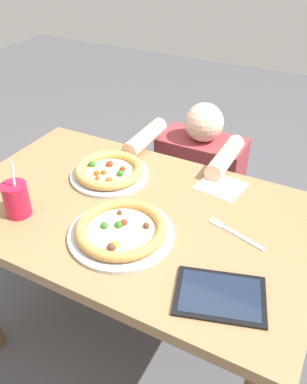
{
  "coord_description": "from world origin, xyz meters",
  "views": [
    {
      "loc": [
        0.56,
        -0.92,
        1.59
      ],
      "look_at": [
        0.04,
        0.09,
        0.78
      ],
      "focal_mm": 37.11,
      "sensor_mm": 36.0,
      "label": 1
    }
  ],
  "objects_px": {
    "fork": "(233,232)",
    "tablet": "(220,296)",
    "drink_cup_colored": "(16,199)",
    "diner_seated": "(198,196)",
    "pizza_near": "(121,230)",
    "pizza_far": "(109,171)"
  },
  "relations": [
    {
      "from": "fork",
      "to": "tablet",
      "type": "relative_size",
      "value": 0.71
    },
    {
      "from": "drink_cup_colored",
      "to": "diner_seated",
      "type": "relative_size",
      "value": 0.23
    },
    {
      "from": "pizza_near",
      "to": "pizza_far",
      "type": "height_order",
      "value": "pizza_far"
    },
    {
      "from": "pizza_near",
      "to": "drink_cup_colored",
      "type": "bearing_deg",
      "value": -169.85
    },
    {
      "from": "drink_cup_colored",
      "to": "tablet",
      "type": "distance_m",
      "value": 0.72
    },
    {
      "from": "pizza_near",
      "to": "diner_seated",
      "type": "height_order",
      "value": "diner_seated"
    },
    {
      "from": "tablet",
      "to": "pizza_near",
      "type": "bearing_deg",
      "value": 166.4
    },
    {
      "from": "drink_cup_colored",
      "to": "tablet",
      "type": "height_order",
      "value": "drink_cup_colored"
    },
    {
      "from": "pizza_far",
      "to": "tablet",
      "type": "bearing_deg",
      "value": -31.82
    },
    {
      "from": "pizza_far",
      "to": "tablet",
      "type": "xyz_separation_m",
      "value": [
        0.58,
        -0.36,
        -0.02
      ]
    },
    {
      "from": "pizza_far",
      "to": "fork",
      "type": "relative_size",
      "value": 1.52
    },
    {
      "from": "fork",
      "to": "drink_cup_colored",
      "type": "bearing_deg",
      "value": -160.33
    },
    {
      "from": "tablet",
      "to": "drink_cup_colored",
      "type": "bearing_deg",
      "value": 178.25
    },
    {
      "from": "pizza_near",
      "to": "fork",
      "type": "distance_m",
      "value": 0.36
    },
    {
      "from": "diner_seated",
      "to": "pizza_near",
      "type": "bearing_deg",
      "value": -87.32
    },
    {
      "from": "pizza_near",
      "to": "drink_cup_colored",
      "type": "xyz_separation_m",
      "value": [
        -0.36,
        -0.06,
        0.04
      ]
    },
    {
      "from": "pizza_near",
      "to": "drink_cup_colored",
      "type": "relative_size",
      "value": 1.61
    },
    {
      "from": "fork",
      "to": "diner_seated",
      "type": "bearing_deg",
      "value": 119.78
    },
    {
      "from": "pizza_near",
      "to": "diner_seated",
      "type": "xyz_separation_m",
      "value": [
        -0.04,
        0.78,
        -0.38
      ]
    },
    {
      "from": "tablet",
      "to": "diner_seated",
      "type": "bearing_deg",
      "value": 114.54
    },
    {
      "from": "pizza_far",
      "to": "fork",
      "type": "height_order",
      "value": "pizza_far"
    },
    {
      "from": "drink_cup_colored",
      "to": "pizza_near",
      "type": "bearing_deg",
      "value": 10.15
    }
  ]
}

